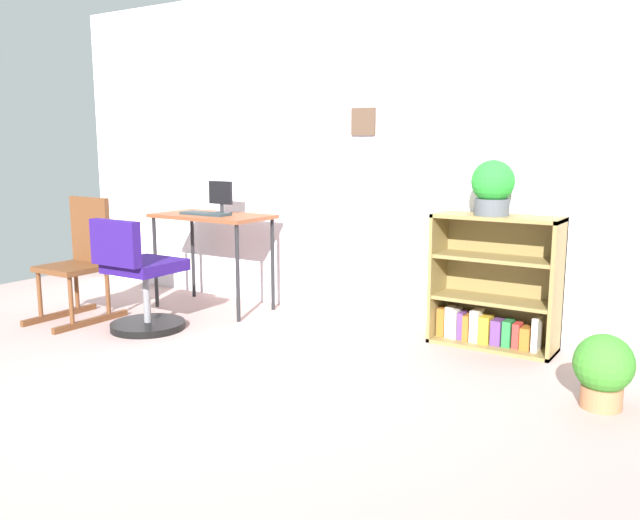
# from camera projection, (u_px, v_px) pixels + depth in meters

# --- Properties ---
(ground_plane) EXTENTS (6.24, 6.24, 0.00)m
(ground_plane) POSITION_uv_depth(u_px,v_px,m) (112.00, 397.00, 3.43)
(ground_plane) COLOR gray
(wall_back) EXTENTS (5.20, 0.12, 2.47)m
(wall_back) POSITION_uv_depth(u_px,v_px,m) (331.00, 152.00, 5.00)
(wall_back) COLOR silver
(wall_back) RESTS_ON ground_plane
(desk) EXTENTS (0.93, 0.51, 0.75)m
(desk) POSITION_uv_depth(u_px,v_px,m) (212.00, 224.00, 5.17)
(desk) COLOR brown
(desk) RESTS_ON ground_plane
(monitor) EXTENTS (0.22, 0.16, 0.26)m
(monitor) POSITION_uv_depth(u_px,v_px,m) (221.00, 198.00, 5.18)
(monitor) COLOR #262628
(monitor) RESTS_ON desk
(keyboard) EXTENTS (0.42, 0.14, 0.02)m
(keyboard) POSITION_uv_depth(u_px,v_px,m) (205.00, 214.00, 5.11)
(keyboard) COLOR #232F33
(keyboard) RESTS_ON desk
(office_chair) EXTENTS (0.52, 0.55, 0.80)m
(office_chair) POSITION_uv_depth(u_px,v_px,m) (140.00, 283.00, 4.58)
(office_chair) COLOR black
(office_chair) RESTS_ON ground_plane
(rocking_chair) EXTENTS (0.42, 0.64, 0.91)m
(rocking_chair) POSITION_uv_depth(u_px,v_px,m) (81.00, 259.00, 4.89)
(rocking_chair) COLOR #5A331B
(rocking_chair) RESTS_ON ground_plane
(bookshelf_low) EXTENTS (0.80, 0.30, 0.85)m
(bookshelf_low) POSITION_uv_depth(u_px,v_px,m) (495.00, 290.00, 4.26)
(bookshelf_low) COLOR olive
(bookshelf_low) RESTS_ON ground_plane
(potted_plant_on_shelf) EXTENTS (0.27, 0.27, 0.35)m
(potted_plant_on_shelf) POSITION_uv_depth(u_px,v_px,m) (493.00, 187.00, 4.11)
(potted_plant_on_shelf) COLOR #474C51
(potted_plant_on_shelf) RESTS_ON bookshelf_low
(potted_plant_floor) EXTENTS (0.29, 0.29, 0.38)m
(potted_plant_floor) POSITION_uv_depth(u_px,v_px,m) (603.00, 368.00, 3.25)
(potted_plant_floor) COLOR #9E6642
(potted_plant_floor) RESTS_ON ground_plane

